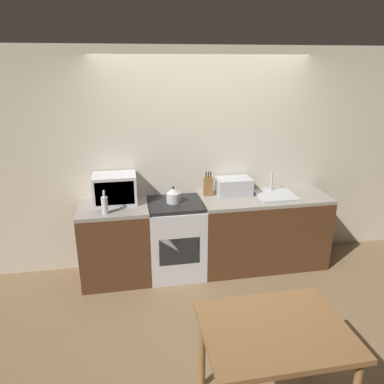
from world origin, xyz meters
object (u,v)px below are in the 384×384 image
at_px(kettle, 173,196).
at_px(toaster_oven, 234,186).
at_px(stove_range, 176,238).
at_px(dining_table, 275,339).
at_px(microwave, 115,189).
at_px(bottle, 105,205).

relative_size(kettle, toaster_oven, 0.47).
relative_size(stove_range, dining_table, 0.92).
height_order(kettle, dining_table, kettle).
xyz_separation_m(stove_range, microwave, (-0.67, 0.12, 0.62)).
bearing_deg(bottle, dining_table, -58.16).
relative_size(kettle, microwave, 0.40).
height_order(kettle, bottle, bottle).
bearing_deg(bottle, kettle, 14.43).
bearing_deg(bottle, stove_range, 13.56).
distance_m(stove_range, toaster_oven, 0.93).
height_order(toaster_oven, dining_table, toaster_oven).
bearing_deg(stove_range, toaster_oven, 11.43).
height_order(stove_range, bottle, bottle).
xyz_separation_m(microwave, dining_table, (1.05, -2.17, -0.41)).
bearing_deg(stove_range, microwave, 169.80).
distance_m(kettle, microwave, 0.66).
bearing_deg(stove_range, bottle, -166.44).
bearing_deg(kettle, microwave, 170.19).
relative_size(bottle, toaster_oven, 0.62).
bearing_deg(toaster_oven, kettle, -169.41).
distance_m(bottle, toaster_oven, 1.55).
height_order(kettle, microwave, microwave).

